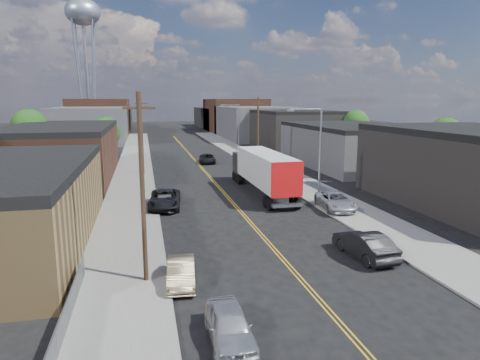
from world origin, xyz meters
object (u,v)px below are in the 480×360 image
semi_truck (261,169)px  car_right_lot_a (336,201)px  water_tower (83,17)px  car_left_a (229,326)px  car_left_b (181,272)px  car_left_d (165,201)px  car_right_lot_b (287,173)px  car_right_lot_c (281,163)px  car_left_c (165,199)px  car_ahead_truck (207,159)px  car_right_oncoming (365,245)px

semi_truck → car_right_lot_a: (4.33, -8.81, -1.62)m
water_tower → car_right_lot_a: 97.93m
car_left_a → car_left_b: (-1.40, 5.99, -0.05)m
car_left_d → car_right_lot_b: 18.08m
car_right_lot_b → car_right_lot_c: (2.23, 9.21, -0.06)m
car_left_d → car_left_a: bearing=-89.9°
car_right_lot_a → water_tower: bearing=114.7°
car_left_c → car_right_lot_c: car_right_lot_c is taller
car_right_lot_b → car_right_lot_c: car_right_lot_b is taller
semi_truck → car_right_lot_a: bearing=-64.2°
semi_truck → car_right_lot_c: size_ratio=3.84×
car_left_d → car_ahead_truck: size_ratio=0.91×
car_left_c → car_ahead_truck: bearing=79.5°
car_right_lot_b → water_tower: bearing=119.3°
car_left_b → car_right_lot_b: bearing=65.8°
car_right_oncoming → car_right_lot_c: (5.90, 34.42, 0.07)m
car_left_c → car_right_oncoming: 19.01m
car_right_oncoming → car_right_lot_b: (3.66, 25.21, 0.12)m
car_left_d → car_right_lot_a: car_right_lot_a is taller
water_tower → car_right_oncoming: 107.06m
car_right_lot_a → car_right_lot_c: 23.64m
semi_truck → car_left_d: 11.38m
car_ahead_truck → car_right_lot_c: bearing=-35.7°
car_left_a → car_left_b: car_left_a is taller
car_left_d → car_right_oncoming: bearing=-56.6°
car_right_oncoming → car_right_lot_b: 25.48m
car_left_a → car_left_c: car_left_c is taller
car_left_a → car_left_c: 22.70m
car_left_c → car_ahead_truck: size_ratio=1.16×
semi_truck → car_left_b: semi_truck is taller
car_left_d → car_ahead_truck: bearing=70.3°
car_right_lot_a → car_ahead_truck: size_ratio=1.06×
car_right_lot_b → car_left_b: bearing=-112.6°
car_left_c → car_ahead_truck: (7.90, 27.13, -0.11)m
semi_truck → car_left_d: bearing=-156.6°
car_right_lot_c → car_right_lot_b: bearing=-93.8°
car_ahead_truck → car_left_c: bearing=-101.8°
car_left_a → car_right_lot_a: (13.20, 18.38, 0.18)m
semi_truck → car_left_d: (-10.27, -4.53, -1.84)m
car_right_oncoming → car_right_lot_a: size_ratio=0.93×
water_tower → car_left_a: 112.07m
car_left_b → car_left_c: size_ratio=0.69×
car_right_lot_c → car_right_lot_a: bearing=-86.7°
car_left_c → car_left_d: size_ratio=1.27×
water_tower → car_right_lot_c: (32.90, -64.79, -29.75)m
water_tower → car_left_a: water_tower is taller
water_tower → car_left_a: bearing=-80.9°
semi_truck → car_right_lot_b: size_ratio=3.04×
car_right_lot_b → car_right_lot_c: 9.47m
car_left_b → car_right_lot_c: car_right_lot_c is taller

